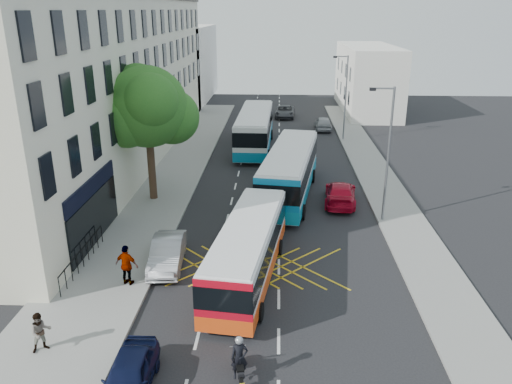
# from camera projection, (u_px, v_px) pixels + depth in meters

# --- Properties ---
(ground) EXTENTS (120.00, 120.00, 0.00)m
(ground) POSITION_uv_depth(u_px,v_px,m) (279.00, 341.00, 19.48)
(ground) COLOR black
(ground) RESTS_ON ground
(pavement_left) EXTENTS (5.00, 70.00, 0.15)m
(pavement_left) POSITION_uv_depth(u_px,v_px,m) (154.00, 199.00, 33.88)
(pavement_left) COLOR gray
(pavement_left) RESTS_ON ground
(pavement_right) EXTENTS (3.00, 70.00, 0.15)m
(pavement_right) POSITION_uv_depth(u_px,v_px,m) (392.00, 203.00, 33.21)
(pavement_right) COLOR gray
(pavement_right) RESTS_ON ground
(terrace_main) EXTENTS (8.30, 45.00, 13.50)m
(terrace_main) POSITION_uv_depth(u_px,v_px,m) (109.00, 80.00, 40.70)
(terrace_main) COLOR #E9E5C3
(terrace_main) RESTS_ON ground
(terrace_far) EXTENTS (8.00, 20.00, 10.00)m
(terrace_far) POSITION_uv_depth(u_px,v_px,m) (180.00, 64.00, 69.92)
(terrace_far) COLOR silver
(terrace_far) RESTS_ON ground
(building_right) EXTENTS (6.00, 18.00, 8.00)m
(building_right) POSITION_uv_depth(u_px,v_px,m) (367.00, 79.00, 62.66)
(building_right) COLOR silver
(building_right) RESTS_ON ground
(street_tree) EXTENTS (6.30, 5.70, 8.80)m
(street_tree) POSITION_uv_depth(u_px,v_px,m) (147.00, 108.00, 31.70)
(street_tree) COLOR #382619
(street_tree) RESTS_ON pavement_left
(lamp_near) EXTENTS (1.45, 0.15, 8.00)m
(lamp_near) POSITION_uv_depth(u_px,v_px,m) (387.00, 148.00, 28.88)
(lamp_near) COLOR slate
(lamp_near) RESTS_ON pavement_right
(lamp_far) EXTENTS (1.45, 0.15, 8.00)m
(lamp_far) POSITION_uv_depth(u_px,v_px,m) (345.00, 93.00, 47.64)
(lamp_far) COLOR slate
(lamp_far) RESTS_ON pavement_right
(railings) EXTENTS (0.08, 5.60, 1.14)m
(railings) POSITION_uv_depth(u_px,v_px,m) (83.00, 256.00, 24.61)
(railings) COLOR black
(railings) RESTS_ON pavement_left
(bus_near) EXTENTS (3.64, 10.27, 2.82)m
(bus_near) POSITION_uv_depth(u_px,v_px,m) (248.00, 250.00, 23.52)
(bus_near) COLOR silver
(bus_near) RESTS_ON ground
(bus_mid) EXTENTS (4.47, 12.15, 3.34)m
(bus_mid) POSITION_uv_depth(u_px,v_px,m) (290.00, 172.00, 34.03)
(bus_mid) COLOR silver
(bus_mid) RESTS_ON ground
(bus_far) EXTENTS (3.26, 12.32, 3.45)m
(bus_far) POSITION_uv_depth(u_px,v_px,m) (255.00, 129.00, 45.86)
(bus_far) COLOR silver
(bus_far) RESTS_ON ground
(motorbike) EXTENTS (0.72, 2.03, 1.81)m
(motorbike) POSITION_uv_depth(u_px,v_px,m) (239.00, 360.00, 17.14)
(motorbike) COLOR black
(motorbike) RESTS_ON ground
(parked_car_blue) EXTENTS (1.57, 3.81, 1.29)m
(parked_car_blue) POSITION_uv_depth(u_px,v_px,m) (129.00, 376.00, 16.67)
(parked_car_blue) COLOR black
(parked_car_blue) RESTS_ON ground
(parked_car_silver) EXTENTS (1.82, 4.42, 1.42)m
(parked_car_silver) POSITION_uv_depth(u_px,v_px,m) (167.00, 253.00, 24.98)
(parked_car_silver) COLOR #A3A5AA
(parked_car_silver) RESTS_ON ground
(red_hatchback) EXTENTS (2.53, 5.09, 1.42)m
(red_hatchback) POSITION_uv_depth(u_px,v_px,m) (340.00, 193.00, 33.07)
(red_hatchback) COLOR #B40720
(red_hatchback) RESTS_ON ground
(distant_car_grey) EXTENTS (2.46, 4.92, 1.34)m
(distant_car_grey) POSITION_uv_depth(u_px,v_px,m) (285.00, 112.00, 59.66)
(distant_car_grey) COLOR #3C3D43
(distant_car_grey) RESTS_ON ground
(distant_car_silver) EXTENTS (1.81, 4.26, 1.44)m
(distant_car_silver) POSITION_uv_depth(u_px,v_px,m) (323.00, 123.00, 53.35)
(distant_car_silver) COLOR #97999E
(distant_car_silver) RESTS_ON ground
(pedestrian_near) EXTENTS (0.97, 0.93, 1.58)m
(pedestrian_near) POSITION_uv_depth(u_px,v_px,m) (41.00, 332.00, 18.47)
(pedestrian_near) COLOR gray
(pedestrian_near) RESTS_ON pavement_left
(pedestrian_far) EXTENTS (1.24, 0.78, 1.97)m
(pedestrian_far) POSITION_uv_depth(u_px,v_px,m) (127.00, 265.00, 22.90)
(pedestrian_far) COLOR gray
(pedestrian_far) RESTS_ON pavement_left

